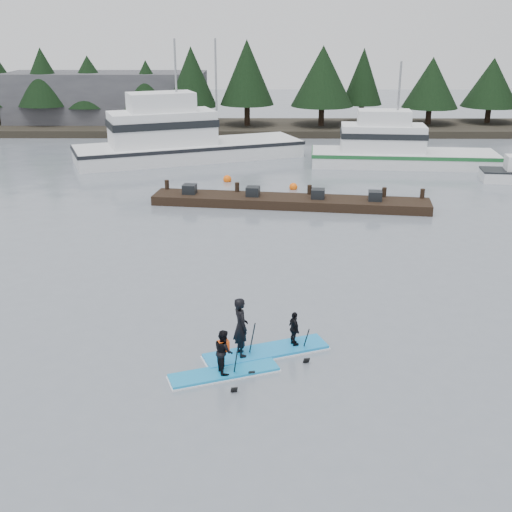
{
  "coord_description": "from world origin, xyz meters",
  "views": [
    {
      "loc": [
        0.17,
        -16.5,
        9.35
      ],
      "look_at": [
        0.0,
        6.0,
        1.1
      ],
      "focal_mm": 45.0,
      "sensor_mm": 36.0,
      "label": 1
    }
  ],
  "objects_px": {
    "fishing_boat_medium": "(398,158)",
    "paddleboard_duo": "(260,337)",
    "floating_dock": "(290,202)",
    "fishing_boat_large": "(183,150)",
    "paddleboard_solo": "(224,360)"
  },
  "relations": [
    {
      "from": "fishing_boat_large",
      "to": "floating_dock",
      "type": "distance_m",
      "value": 14.27
    },
    {
      "from": "paddleboard_solo",
      "to": "floating_dock",
      "type": "bearing_deg",
      "value": 61.6
    },
    {
      "from": "fishing_boat_medium",
      "to": "floating_dock",
      "type": "height_order",
      "value": "fishing_boat_medium"
    },
    {
      "from": "fishing_boat_medium",
      "to": "paddleboard_duo",
      "type": "height_order",
      "value": "fishing_boat_medium"
    },
    {
      "from": "fishing_boat_large",
      "to": "paddleboard_duo",
      "type": "relative_size",
      "value": 4.33
    },
    {
      "from": "fishing_boat_large",
      "to": "paddleboard_solo",
      "type": "distance_m",
      "value": 30.26
    },
    {
      "from": "paddleboard_solo",
      "to": "fishing_boat_medium",
      "type": "bearing_deg",
      "value": 49.47
    },
    {
      "from": "fishing_boat_medium",
      "to": "floating_dock",
      "type": "bearing_deg",
      "value": -122.04
    },
    {
      "from": "fishing_boat_medium",
      "to": "paddleboard_solo",
      "type": "relative_size",
      "value": 4.03
    },
    {
      "from": "fishing_boat_medium",
      "to": "fishing_boat_large",
      "type": "bearing_deg",
      "value": 177.91
    },
    {
      "from": "fishing_boat_large",
      "to": "fishing_boat_medium",
      "type": "bearing_deg",
      "value": -28.14
    },
    {
      "from": "paddleboard_duo",
      "to": "fishing_boat_large",
      "type": "bearing_deg",
      "value": 79.86
    },
    {
      "from": "fishing_boat_medium",
      "to": "paddleboard_duo",
      "type": "relative_size",
      "value": 3.33
    },
    {
      "from": "paddleboard_solo",
      "to": "paddleboard_duo",
      "type": "bearing_deg",
      "value": 29.04
    },
    {
      "from": "fishing_boat_medium",
      "to": "floating_dock",
      "type": "distance_m",
      "value": 13.14
    }
  ]
}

